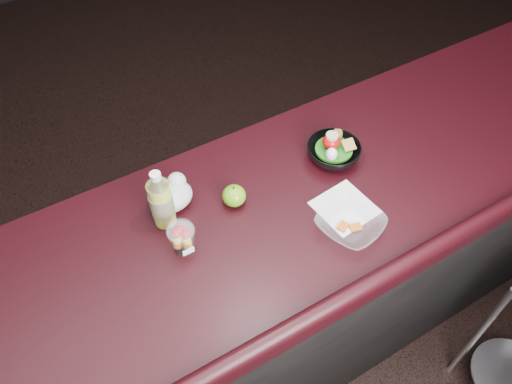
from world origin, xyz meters
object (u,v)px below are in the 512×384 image
green_apple (234,196)px  takeout_bowl (350,224)px  fruit_cup (182,237)px  snack_bowl (333,151)px  lemonade_bottle (161,202)px

green_apple → takeout_bowl: bearing=-46.3°
fruit_cup → snack_bowl: fruit_cup is taller
lemonade_bottle → fruit_cup: lemonade_bottle is taller
lemonade_bottle → fruit_cup: (0.00, -0.12, -0.03)m
snack_bowl → lemonade_bottle: bearing=175.9°
lemonade_bottle → fruit_cup: size_ratio=1.87×
snack_bowl → takeout_bowl: size_ratio=0.83×
lemonade_bottle → snack_bowl: lemonade_bottle is taller
lemonade_bottle → takeout_bowl: size_ratio=0.91×
fruit_cup → takeout_bowl: bearing=-21.8°
snack_bowl → takeout_bowl: bearing=-116.1°
lemonade_bottle → green_apple: (0.21, -0.04, -0.05)m
lemonade_bottle → green_apple: 0.22m
snack_bowl → takeout_bowl: 0.29m
lemonade_bottle → takeout_bowl: bearing=-33.3°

